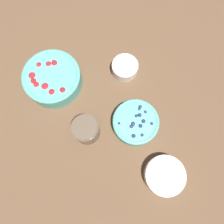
{
  "coord_description": "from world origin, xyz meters",
  "views": [
    {
      "loc": [
        0.21,
        0.04,
        0.84
      ],
      "look_at": [
        0.0,
        0.1,
        0.05
      ],
      "focal_mm": 35.0,
      "sensor_mm": 36.0,
      "label": 1
    }
  ],
  "objects_px": {
    "bowl_blueberries": "(136,122)",
    "bowl_cream": "(125,67)",
    "bowl_bananas": "(165,175)",
    "jar_chocolate": "(86,130)",
    "bowl_strawberries": "(52,78)"
  },
  "relations": [
    {
      "from": "bowl_bananas",
      "to": "jar_chocolate",
      "type": "xyz_separation_m",
      "value": [
        -0.24,
        -0.22,
        0.02
      ]
    },
    {
      "from": "bowl_blueberries",
      "to": "bowl_cream",
      "type": "bearing_deg",
      "value": 172.19
    },
    {
      "from": "bowl_blueberries",
      "to": "bowl_bananas",
      "type": "height_order",
      "value": "bowl_blueberries"
    },
    {
      "from": "bowl_strawberries",
      "to": "bowl_bananas",
      "type": "bearing_deg",
      "value": 31.99
    },
    {
      "from": "bowl_cream",
      "to": "bowl_strawberries",
      "type": "bearing_deg",
      "value": -96.22
    },
    {
      "from": "bowl_cream",
      "to": "bowl_blueberries",
      "type": "bearing_deg",
      "value": -7.81
    },
    {
      "from": "bowl_blueberries",
      "to": "bowl_bananas",
      "type": "distance_m",
      "value": 0.22
    },
    {
      "from": "bowl_bananas",
      "to": "jar_chocolate",
      "type": "relative_size",
      "value": 1.34
    },
    {
      "from": "bowl_strawberries",
      "to": "bowl_blueberries",
      "type": "height_order",
      "value": "bowl_strawberries"
    },
    {
      "from": "bowl_bananas",
      "to": "jar_chocolate",
      "type": "distance_m",
      "value": 0.33
    },
    {
      "from": "bowl_strawberries",
      "to": "bowl_bananas",
      "type": "xyz_separation_m",
      "value": [
        0.48,
        0.3,
        -0.01
      ]
    },
    {
      "from": "bowl_cream",
      "to": "jar_chocolate",
      "type": "relative_size",
      "value": 1.0
    },
    {
      "from": "bowl_bananas",
      "to": "bowl_cream",
      "type": "distance_m",
      "value": 0.44
    },
    {
      "from": "bowl_strawberries",
      "to": "bowl_cream",
      "type": "relative_size",
      "value": 2.12
    },
    {
      "from": "bowl_cream",
      "to": "jar_chocolate",
      "type": "bearing_deg",
      "value": -46.28
    }
  ]
}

